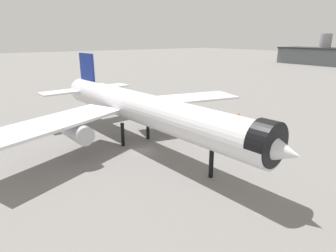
{
  "coord_description": "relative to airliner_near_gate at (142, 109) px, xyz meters",
  "views": [
    {
      "loc": [
        45.26,
        -27.77,
        21.64
      ],
      "look_at": [
        5.47,
        2.09,
        6.2
      ],
      "focal_mm": 30.37,
      "sensor_mm": 36.0,
      "label": 1
    }
  ],
  "objects": [
    {
      "name": "ground",
      "position": [
        2.7,
        -1.54,
        -7.92
      ],
      "size": [
        900.0,
        900.0,
        0.0
      ],
      "primitive_type": "plane",
      "color": "slate"
    },
    {
      "name": "airliner_near_gate",
      "position": [
        0.0,
        0.0,
        0.0
      ],
      "size": [
        65.22,
        59.42,
        17.97
      ],
      "rotation": [
        0.0,
        0.0,
        0.07
      ],
      "color": "white",
      "rests_on": "ground"
    },
    {
      "name": "traffic_cone_near_nose",
      "position": [
        -4.15,
        35.85,
        -7.56
      ],
      "size": [
        0.57,
        0.57,
        0.71
      ],
      "primitive_type": "cone",
      "color": "#F2600C",
      "rests_on": "ground"
    },
    {
      "name": "traffic_cone_wingtip",
      "position": [
        -36.33,
        1.26,
        -7.6
      ],
      "size": [
        0.5,
        0.5,
        0.63
      ],
      "primitive_type": "cone",
      "color": "#F2600C",
      "rests_on": "ground"
    }
  ]
}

